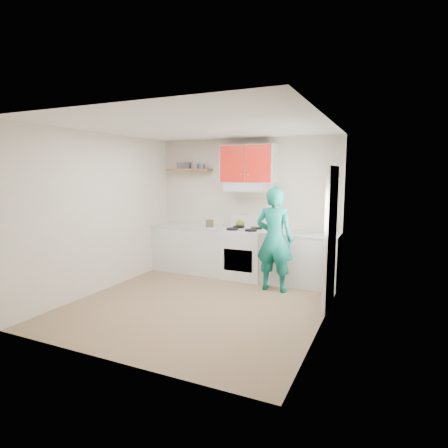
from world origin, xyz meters
The scene contains 21 objects.
floor centered at (0.00, 0.00, 0.00)m, with size 3.80×3.80×0.00m, color brown.
ceiling centered at (0.00, 0.00, 2.60)m, with size 3.60×3.80×0.04m, color white.
back_wall centered at (0.00, 1.90, 1.30)m, with size 3.60×0.04×2.60m, color beige.
front_wall centered at (0.00, -1.90, 1.30)m, with size 3.60×0.04×2.60m, color beige.
left_wall centered at (-1.80, 0.00, 1.30)m, with size 0.04×3.80×2.60m, color beige.
right_wall centered at (1.80, 0.00, 1.30)m, with size 0.04×3.80×2.60m, color beige.
door centered at (1.78, 0.70, 1.02)m, with size 0.05×0.85×2.05m, color white.
door_glass centered at (1.75, 0.70, 1.45)m, with size 0.01×0.55×0.95m, color white.
counter_left centered at (-1.04, 1.60, 0.45)m, with size 1.52×0.60×0.90m, color silver.
counter_right centered at (1.14, 1.60, 0.45)m, with size 1.32×0.60×0.90m, color silver.
stove centered at (0.10, 1.57, 0.46)m, with size 0.76×0.65×0.92m, color white.
range_hood centered at (0.10, 1.68, 1.70)m, with size 0.76×0.44×0.15m, color silver.
upper_cabinets centered at (0.10, 1.73, 2.12)m, with size 1.02×0.33×0.70m, color red.
shelf centered at (-1.15, 1.75, 2.02)m, with size 0.90×0.30×0.04m, color brown.
books centered at (-1.27, 1.74, 2.10)m, with size 0.25×0.18×0.13m, color #433B42.
tin centered at (-0.89, 1.75, 2.09)m, with size 0.16×0.16×0.10m, color #333D4C.
kettle centered at (-0.08, 1.81, 0.99)m, with size 0.17×0.17×0.15m, color olive.
crock centered at (-0.61, 1.55, 0.98)m, with size 0.14×0.14×0.16m, color #47331F.
cutting_board centered at (0.84, 1.57, 0.91)m, with size 0.32×0.23×0.02m, color olive.
silicone_mat centered at (1.63, 1.59, 0.90)m, with size 0.27×0.23×0.01m, color red.
person centered at (0.82, 1.08, 0.87)m, with size 0.63×0.41×1.73m, color #0B6553.
Camera 1 is at (2.55, -4.70, 1.94)m, focal length 29.52 mm.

